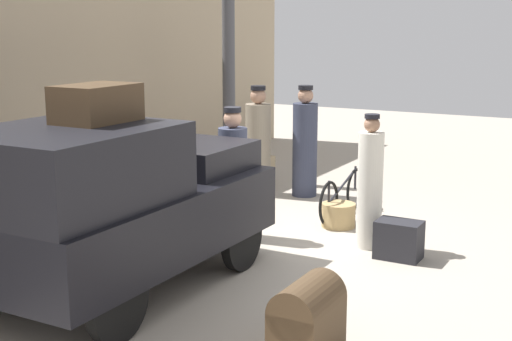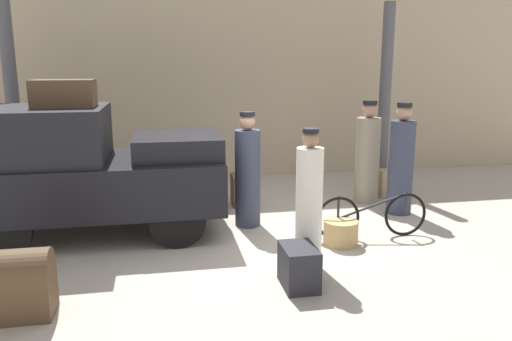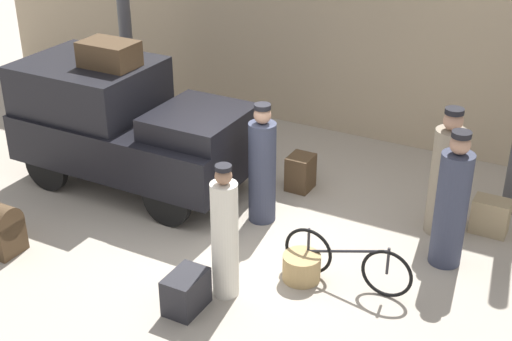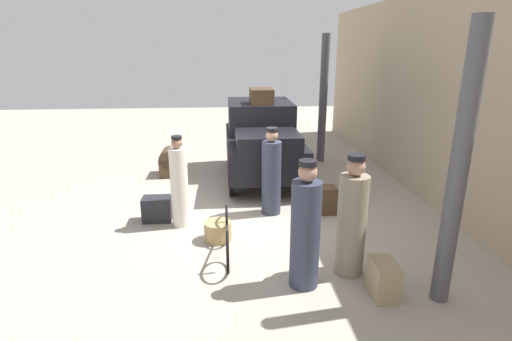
# 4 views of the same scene
# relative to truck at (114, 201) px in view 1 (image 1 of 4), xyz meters

# --- Properties ---
(ground_plane) EXTENTS (30.00, 30.00, 0.00)m
(ground_plane) POSITION_rel_truck_xyz_m (2.29, -0.56, -1.03)
(ground_plane) COLOR #A89E8E
(station_building_facade) EXTENTS (16.00, 0.15, 4.50)m
(station_building_facade) POSITION_rel_truck_xyz_m (2.29, 3.52, 1.22)
(station_building_facade) COLOR tan
(station_building_facade) RESTS_ON ground
(canopy_pillar_right) EXTENTS (0.23, 0.23, 3.67)m
(canopy_pillar_right) POSITION_rel_truck_xyz_m (5.56, 1.91, 0.80)
(canopy_pillar_right) COLOR #4C4C51
(canopy_pillar_right) RESTS_ON ground
(truck) EXTENTS (3.65, 1.82, 1.91)m
(truck) POSITION_rel_truck_xyz_m (0.00, 0.00, 0.00)
(truck) COLOR black
(truck) RESTS_ON ground
(bicycle) EXTENTS (1.70, 0.04, 0.69)m
(bicycle) POSITION_rel_truck_xyz_m (4.10, -0.97, -0.69)
(bicycle) COLOR black
(bicycle) RESTS_ON ground
(wicker_basket) EXTENTS (0.49, 0.49, 0.35)m
(wicker_basket) POSITION_rel_truck_xyz_m (3.57, -1.13, -0.86)
(wicker_basket) COLOR tan
(wicker_basket) RESTS_ON ground
(conductor_in_dark_uniform) EXTENTS (0.42, 0.42, 1.88)m
(conductor_in_dark_uniform) POSITION_rel_truck_xyz_m (5.07, 0.12, -0.17)
(conductor_in_dark_uniform) COLOR #33384C
(conductor_in_dark_uniform) RESTS_ON ground
(porter_carrying_trunk) EXTENTS (0.40, 0.40, 1.80)m
(porter_carrying_trunk) POSITION_rel_truck_xyz_m (2.42, -0.04, -0.21)
(porter_carrying_trunk) COLOR #33384C
(porter_carrying_trunk) RESTS_ON ground
(porter_standing_middle) EXTENTS (0.33, 0.33, 1.76)m
(porter_standing_middle) POSITION_rel_truck_xyz_m (2.87, -1.84, -0.21)
(porter_standing_middle) COLOR silver
(porter_standing_middle) RESTS_ON ground
(porter_with_bicycle) EXTENTS (0.43, 0.43, 1.86)m
(porter_with_bicycle) POSITION_rel_truck_xyz_m (4.79, 0.87, -0.18)
(porter_with_bicycle) COLOR gray
(porter_with_bicycle) RESTS_ON ground
(suitcase_tan_flat) EXTENTS (0.38, 0.56, 0.48)m
(suitcase_tan_flat) POSITION_rel_truck_xyz_m (2.62, -2.33, -0.79)
(suitcase_tan_flat) COLOR #232328
(suitcase_tan_flat) RESTS_ON ground
(trunk_wicker_pale) EXTENTS (0.37, 0.42, 0.57)m
(trunk_wicker_pale) POSITION_rel_truck_xyz_m (2.51, 1.08, -0.75)
(trunk_wicker_pale) COLOR #4C3823
(trunk_wicker_pale) RESTS_ON ground
(trunk_barrel_dark) EXTENTS (0.73, 0.45, 0.71)m
(trunk_barrel_dark) POSITION_rel_truck_xyz_m (-0.38, -2.47, -0.67)
(trunk_barrel_dark) COLOR #4C3823
(trunk_barrel_dark) RESTS_ON ground
(suitcase_small_leather) EXTENTS (0.50, 0.33, 0.52)m
(suitcase_small_leather) POSITION_rel_truck_xyz_m (5.42, 1.16, -0.77)
(suitcase_small_leather) COLOR #9E8966
(suitcase_small_leather) RESTS_ON ground
(trunk_on_truck_roof) EXTENTS (0.84, 0.57, 0.38)m
(trunk_on_truck_roof) POSITION_rel_truck_xyz_m (-0.20, -0.00, 1.07)
(trunk_on_truck_roof) COLOR #4C3823
(trunk_on_truck_roof) RESTS_ON truck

